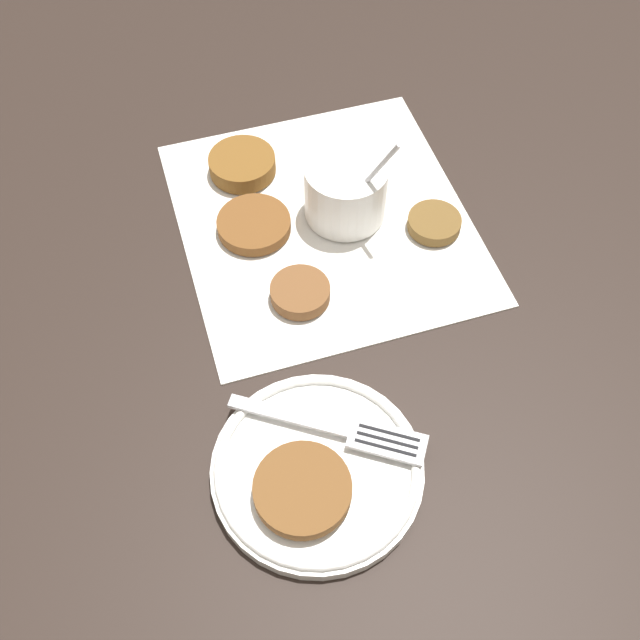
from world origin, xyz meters
TOP-DOWN VIEW (x-y plane):
  - ground_plane at (0.00, 0.00)m, footprint 4.00×4.00m
  - napkin at (0.00, -0.03)m, footprint 0.37×0.35m
  - sauce_bowl at (-0.00, -0.05)m, footprint 0.10×0.09m
  - fritter_0 at (-0.08, 0.04)m, footprint 0.06×0.06m
  - fritter_1 at (0.10, 0.02)m, footprint 0.07×0.07m
  - fritter_2 at (-0.06, -0.13)m, footprint 0.06×0.06m
  - fritter_3 at (0.02, 0.04)m, footprint 0.08×0.08m
  - serving_plate at (-0.26, 0.10)m, footprint 0.18×0.18m
  - fritter_on_plate at (-0.27, 0.12)m, footprint 0.08×0.08m
  - fork at (-0.24, 0.06)m, footprint 0.13×0.14m

SIDE VIEW (x-z plane):
  - ground_plane at x=0.00m, z-range 0.00..0.00m
  - napkin at x=0.00m, z-range 0.00..0.00m
  - serving_plate at x=-0.26m, z-range 0.00..0.02m
  - fritter_2 at x=-0.06m, z-range 0.00..0.02m
  - fritter_3 at x=0.02m, z-range 0.00..0.02m
  - fritter_0 at x=-0.08m, z-range 0.00..0.02m
  - fritter_1 at x=0.10m, z-range 0.00..0.02m
  - fork at x=-0.24m, z-range 0.02..0.02m
  - fritter_on_plate at x=-0.27m, z-range 0.02..0.03m
  - sauce_bowl at x=0.00m, z-range -0.03..0.10m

